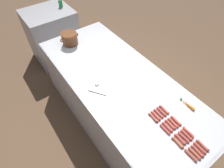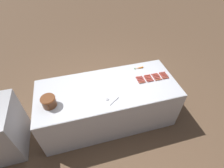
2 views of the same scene
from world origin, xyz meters
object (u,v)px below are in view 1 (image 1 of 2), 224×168
Objects in this scene: hot_dog_1 at (178,142)px; soda_can at (60,3)px; hot_dog_9 at (184,137)px; bean_pot at (70,38)px; hot_dog_3 at (153,117)px; hot_dog_4 at (195,153)px; hot_dog_12 at (200,148)px; hot_dog_14 at (173,123)px; hot_dog_17 at (188,132)px; hot_dog_19 at (164,110)px; back_cabinet at (53,36)px; hot_dog_15 at (162,111)px; hot_dog_11 at (159,113)px; hot_dog_0 at (191,155)px; hot_dog_10 at (170,124)px; hot_dog_16 at (203,145)px; hot_dog_6 at (167,127)px; hot_dog_2 at (165,129)px; hot_dog_8 at (197,151)px; serving_spoon at (97,87)px; carrot at (187,104)px; hot_dog_7 at (156,116)px; hot_dog_18 at (176,121)px; hot_dog_13 at (186,135)px; hot_dog_5 at (180,139)px.

soda_can is at bearing 85.32° from hot_dog_1.
bean_pot is at bearing 95.12° from hot_dog_9.
hot_dog_4 is (0.04, -0.47, 0.00)m from hot_dog_3.
hot_dog_12 is at bearing -84.27° from bean_pot.
hot_dog_14 is 0.16m from hot_dog_17.
hot_dog_12 is at bearing -95.10° from hot_dog_19.
hot_dog_15 is at bearing -86.18° from back_cabinet.
soda_can is at bearing 87.57° from hot_dog_14.
hot_dog_0 is at bearing -99.83° from hot_dog_11.
hot_dog_3 and hot_dog_10 have the same top height.
hot_dog_16 is (0.12, 0.00, 0.00)m from hot_dog_4.
hot_dog_1 is at bearing -116.89° from hot_dog_19.
back_cabinet reaches higher than hot_dog_6.
hot_dog_1 and hot_dog_2 have the same top height.
hot_dog_17 is at bearing -85.86° from back_cabinet.
hot_dog_4 is at bearing -104.21° from hot_dog_19.
hot_dog_4 is at bearing -105.34° from hot_dog_9.
hot_dog_8 is at bearing -90.39° from hot_dog_11.
hot_dog_0 is 1.16m from serving_spoon.
back_cabinet is 7.32× the size of hot_dog_14.
hot_dog_19 is at bearing -59.83° from serving_spoon.
hot_dog_8 is at bearing -1.63° from hot_dog_4.
hot_dog_11 is 0.74× the size of carrot.
bean_pot reaches higher than hot_dog_6.
hot_dog_6 is at bearing 97.13° from hot_dog_8.
hot_dog_14 is at bearing -63.12° from hot_dog_7.
hot_dog_11 and hot_dog_18 have the same top height.
hot_dog_9 is 1.07× the size of soda_can.
hot_dog_6 is 0.20m from hot_dog_19.
back_cabinet is 2.90m from hot_dog_17.
hot_dog_12 is (0.08, -0.47, 0.00)m from hot_dog_7.
hot_dog_17 is 0.31m from hot_dog_19.
hot_dog_13 is 0.04m from hot_dog_17.
hot_dog_9 is 0.32m from hot_dog_15.
hot_dog_19 is at bearing 75.16° from hot_dog_14.
hot_dog_1 is (-0.00, 0.14, 0.00)m from hot_dog_0.
hot_dog_9 and hot_dog_11 have the same top height.
hot_dog_0 is at bearing -104.67° from hot_dog_15.
hot_dog_9 is at bearing -103.67° from hot_dog_19.
hot_dog_1 and hot_dog_17 have the same top height.
hot_dog_0 and hot_dog_16 have the same top height.
hot_dog_13 is 1.00× the size of hot_dog_19.
hot_dog_14 and hot_dog_19 have the same top height.
hot_dog_13 is (0.04, 0.15, 0.00)m from hot_dog_8.
carrot is at bearing 56.27° from hot_dog_16.
hot_dog_10 and hot_dog_15 have the same top height.
hot_dog_10 is 1.00× the size of hot_dog_11.
serving_spoon is (-0.23, 0.99, -0.01)m from hot_dog_1.
bean_pot is (-0.13, 1.91, 0.08)m from hot_dog_5.
hot_dog_3 is at bearing 99.00° from hot_dog_8.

